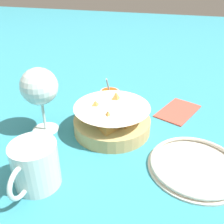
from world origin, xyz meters
TOP-DOWN VIEW (x-y plane):
  - ground_plane at (0.00, 0.00)m, footprint 4.00×4.00m
  - food_basket at (0.03, 0.03)m, footprint 0.20×0.20m
  - sauce_cup at (-0.12, -0.02)m, footprint 0.07×0.06m
  - wine_glass at (0.08, -0.14)m, footprint 0.09×0.09m
  - beer_mug at (0.26, -0.05)m, footprint 0.13×0.09m
  - side_plate at (0.12, 0.25)m, footprint 0.20×0.20m
  - napkin at (-0.13, 0.19)m, footprint 0.17×0.13m

SIDE VIEW (x-z plane):
  - ground_plane at x=0.00m, z-range 0.00..0.00m
  - napkin at x=-0.13m, z-range 0.00..0.01m
  - side_plate at x=0.12m, z-range 0.00..0.01m
  - sauce_cup at x=-0.12m, z-range -0.02..0.07m
  - food_basket at x=0.03m, z-range -0.01..0.08m
  - beer_mug at x=0.26m, z-range 0.00..0.09m
  - wine_glass at x=0.08m, z-range 0.04..0.21m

